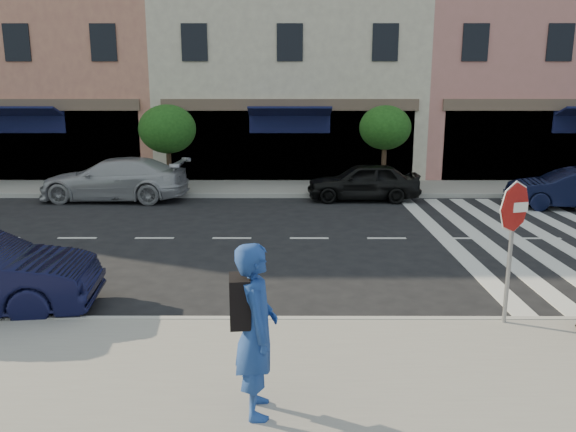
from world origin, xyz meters
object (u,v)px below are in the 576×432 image
object	(u,v)px
stop_sign	(514,220)
car_far_mid	(363,181)
car_far_left	(114,179)
car_far_right	(572,189)
photographer	(256,330)

from	to	relation	value
stop_sign	car_far_mid	size ratio (longest dim) A/B	0.59
car_far_left	car_far_right	bearing A→B (deg)	87.54
stop_sign	car_far_mid	distance (m)	10.87
stop_sign	car_far_mid	xyz separation A→B (m)	(-0.87, 10.77, -1.17)
stop_sign	photographer	size ratio (longest dim) A/B	1.13
photographer	car_far_left	size ratio (longest dim) A/B	0.40
car_far_left	car_far_right	xyz separation A→B (m)	(15.09, -1.37, -0.08)
car_far_left	car_far_mid	size ratio (longest dim) A/B	1.31
car_far_mid	car_far_right	world-z (taller)	car_far_mid
car_far_left	car_far_mid	distance (m)	8.57
car_far_right	car_far_mid	bearing A→B (deg)	-94.10
stop_sign	car_far_right	world-z (taller)	stop_sign
photographer	car_far_left	distance (m)	14.44
car_far_mid	photographer	bearing A→B (deg)	-11.67
photographer	car_far_left	bearing A→B (deg)	16.81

